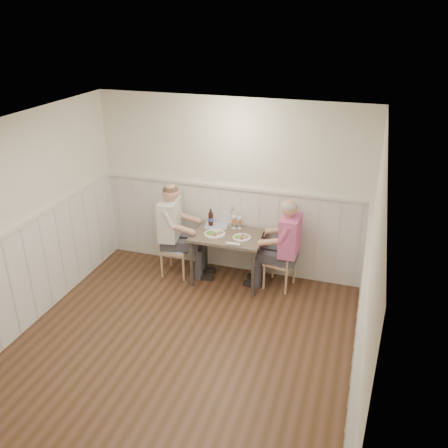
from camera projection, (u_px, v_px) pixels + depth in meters
name	position (u px, v px, depth m)	size (l,w,h in m)	color
ground_plane	(173.00, 358.00, 5.45)	(4.50, 4.50, 0.00)	#482F1A
room_shell	(167.00, 240.00, 4.82)	(4.04, 4.54, 2.60)	white
wainscot	(193.00, 277.00, 5.76)	(4.00, 4.49, 1.34)	silver
dining_table	(228.00, 240.00, 6.75)	(1.00, 0.70, 0.75)	brown
chair_right	(283.00, 259.00, 6.67)	(0.45, 0.45, 0.82)	tan
chair_left	(173.00, 246.00, 7.03)	(0.41, 0.41, 0.85)	tan
man_in_pink	(286.00, 252.00, 6.58)	(0.64, 0.45, 1.38)	#3F3F47
diner_cream	(174.00, 237.00, 6.95)	(0.72, 0.50, 1.45)	#3F3F47
plate_man	(241.00, 237.00, 6.59)	(0.25, 0.25, 0.06)	white
plate_diner	(214.00, 233.00, 6.69)	(0.30, 0.30, 0.08)	white
beer_glass_a	(239.00, 221.00, 6.85)	(0.07, 0.07, 0.18)	silver
beer_glass_b	(234.00, 220.00, 6.84)	(0.08, 0.08, 0.20)	silver
beer_bottle	(211.00, 218.00, 6.94)	(0.07, 0.07, 0.26)	black
rolled_napkin	(233.00, 244.00, 6.39)	(0.20, 0.06, 0.04)	white
grass_vase	(231.00, 216.00, 6.91)	(0.04, 0.04, 0.35)	silver
gingham_mat	(216.00, 225.00, 6.98)	(0.37, 0.32, 0.01)	#6D80C6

